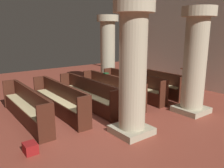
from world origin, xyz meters
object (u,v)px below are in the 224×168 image
Objects in this scene: pew_row_3 at (87,93)px; kneeler_box_red at (30,148)px; pew_row_4 at (59,98)px; pillar_aisle_rear at (133,68)px; pew_row_1 at (132,85)px; pillar_far_side at (108,49)px; pillar_aisle_side at (195,60)px; pew_row_0 at (151,81)px; pew_row_5 at (26,105)px; pew_row_2 at (112,88)px; lectern at (186,82)px; hymn_book at (106,73)px.

kneeler_box_red is (1.94, -2.67, -0.40)m from pew_row_3.
pillar_aisle_rear is at bearing 19.39° from pew_row_4.
pew_row_3 is at bearing 90.00° from pew_row_4.
pew_row_4 is at bearing -90.00° from pew_row_3.
pillar_far_side is at bearing 167.00° from pew_row_1.
pillar_aisle_side is 2.68m from pillar_aisle_rear.
pew_row_3 is 3.78m from pillar_aisle_side.
pew_row_0 is at bearing 11.31° from pillar_far_side.
pillar_aisle_rear reaches higher than pew_row_3.
pew_row_5 reaches higher than kneeler_box_red.
pew_row_5 is (0.00, -3.22, 0.00)m from pew_row_2.
pew_row_0 is 4.42m from pillar_aisle_rear.
pew_row_4 is (0.00, -3.22, 0.00)m from pew_row_1.
lectern reaches higher than hymn_book.
pew_row_4 is 3.12× the size of lectern.
pew_row_3 is (0.00, -3.22, 0.00)m from pew_row_0.
lectern is 5.88× the size of hymn_book.
lectern reaches higher than pew_row_0.
lectern is (-1.61, 1.98, -1.31)m from pillar_aisle_side.
pillar_aisle_rear is 18.41× the size of hymn_book.
lectern reaches higher than pew_row_4.
kneeler_box_red is at bearing -39.53° from pew_row_4.
pew_row_3 is at bearing 125.93° from kneeler_box_red.
pew_row_4 is at bearing -99.51° from lectern.
pew_row_0 is 1.00× the size of pew_row_5.
pew_row_1 is 1.00× the size of pew_row_4.
pew_row_0 is at bearing 72.49° from hymn_book.
pillar_aisle_rear is at bearing -42.46° from pew_row_1.
hymn_book is (-1.55, -3.22, 0.54)m from lectern.
pew_row_2 is 1.00× the size of pillar_aisle_rear.
pew_row_0 is 1.57m from lectern.
pillar_aisle_side is at bearing 21.44° from hymn_book.
lectern is 7.23m from kneeler_box_red.
pillar_aisle_side is at bearing 83.32° from kneeler_box_red.
hymn_book is (-0.62, 3.41, 0.48)m from pew_row_5.
pew_row_4 is (0.00, -1.07, 0.00)m from pew_row_3.
pew_row_2 is at bearing 90.00° from pew_row_4.
kneeler_box_red is (1.94, -5.89, -0.40)m from pew_row_0.
pillar_far_side is (-2.49, -0.50, 1.25)m from pew_row_0.
pew_row_0 is 1.00× the size of pillar_far_side.
pillar_aisle_rear reaches higher than pew_row_2.
pew_row_3 is 2.15m from pew_row_5.
pillar_aisle_rear is at bearing -29.96° from pillar_far_side.
pew_row_0 is 5.37m from pew_row_5.
kneeler_box_red is (1.94, -3.74, -0.40)m from pew_row_2.
hymn_book reaches higher than pew_row_0.
pillar_aisle_rear is (2.54, -3.40, 1.25)m from pew_row_0.
pew_row_2 is 3.54m from lectern.
pew_row_2 is 1.00× the size of pew_row_4.
pillar_far_side reaches higher than kneeler_box_red.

